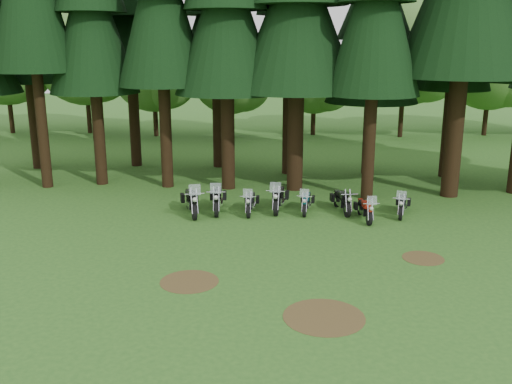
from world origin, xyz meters
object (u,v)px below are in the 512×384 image
motorcycle_2 (251,203)px  motorcycle_6 (365,210)px  motorcycle_0 (191,202)px  motorcycle_1 (217,200)px  motorcycle_4 (306,203)px  motorcycle_7 (402,205)px  motorcycle_3 (279,199)px  motorcycle_5 (342,202)px

motorcycle_2 → motorcycle_6: (4.73, -0.63, -0.01)m
motorcycle_0 → motorcycle_1: bearing=6.0°
motorcycle_4 → motorcycle_7: motorcycle_7 is taller
motorcycle_0 → motorcycle_1: motorcycle_0 is taller
motorcycle_4 → motorcycle_6: motorcycle_6 is taller
motorcycle_1 → motorcycle_4: bearing=-2.7°
motorcycle_0 → motorcycle_4: 4.88m
motorcycle_6 → motorcycle_7: bearing=17.2°
motorcycle_1 → motorcycle_3: size_ratio=1.01×
motorcycle_2 → motorcycle_4: bearing=8.8°
motorcycle_5 → motorcycle_6: size_ratio=1.05×
motorcycle_1 → motorcycle_2: 1.44m
motorcycle_0 → motorcycle_7: bearing=-15.1°
motorcycle_5 → motorcycle_7: 2.51m
motorcycle_0 → motorcycle_3: size_ratio=1.02×
motorcycle_0 → motorcycle_5: bearing=-10.9°
motorcycle_6 → motorcycle_7: size_ratio=0.99×
motorcycle_1 → motorcycle_3: 2.64m
motorcycle_1 → motorcycle_3: motorcycle_1 is taller
motorcycle_3 → motorcycle_5: size_ratio=1.13×
motorcycle_6 → motorcycle_7: (1.63, 0.78, 0.01)m
motorcycle_1 → motorcycle_5: motorcycle_1 is taller
motorcycle_3 → motorcycle_7: 5.20m
motorcycle_3 → motorcycle_5: bearing=4.9°
motorcycle_3 → motorcycle_7: bearing=1.5°
motorcycle_4 → motorcycle_7: (4.00, -0.15, 0.01)m
motorcycle_3 → motorcycle_4: motorcycle_3 is taller
motorcycle_0 → motorcycle_4: size_ratio=1.22×
motorcycle_3 → motorcycle_6: 3.73m
motorcycle_6 → motorcycle_1: bearing=164.4°
motorcycle_4 → motorcycle_7: 4.00m
motorcycle_2 → motorcycle_5: motorcycle_2 is taller
motorcycle_2 → motorcycle_4: size_ratio=1.03×
motorcycle_7 → motorcycle_1: bearing=-165.9°
motorcycle_3 → motorcycle_5: (2.70, -0.02, -0.06)m
motorcycle_5 → motorcycle_7: motorcycle_7 is taller
motorcycle_0 → motorcycle_3: 3.75m
motorcycle_6 → motorcycle_3: bearing=153.8°
motorcycle_4 → motorcycle_3: bearing=176.8°
motorcycle_3 → motorcycle_6: bearing=-12.4°
motorcycle_3 → motorcycle_7: size_ratio=1.18×
motorcycle_1 → motorcycle_6: (6.16, -0.77, -0.08)m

